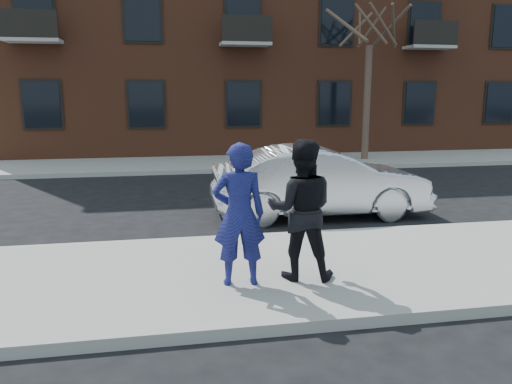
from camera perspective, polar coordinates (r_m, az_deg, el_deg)
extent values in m
plane|color=black|center=(8.10, 12.47, -8.25)|extent=(100.00, 100.00, 0.00)
cube|color=gray|center=(7.85, 13.20, -8.32)|extent=(50.00, 3.50, 0.15)
cube|color=#999691|center=(9.45, 8.87, -4.77)|extent=(50.00, 0.10, 0.15)
cube|color=gray|center=(18.69, -0.90, 3.39)|extent=(50.00, 3.50, 0.15)
cube|color=#999691|center=(16.94, 0.10, 2.55)|extent=(50.00, 0.10, 0.15)
cube|color=brown|center=(25.72, 1.08, 18.82)|extent=(24.00, 10.00, 12.00)
cube|color=black|center=(20.44, -23.28, 9.14)|extent=(1.30, 0.06, 1.70)
cube|color=black|center=(21.12, 8.95, 9.96)|extent=(1.30, 0.06, 1.70)
cube|color=black|center=(24.69, 26.08, 9.15)|extent=(1.30, 0.06, 1.70)
cube|color=black|center=(20.62, -24.01, 18.04)|extent=(1.30, 0.06, 1.70)
cube|color=black|center=(21.29, 9.23, 18.60)|extent=(1.30, 0.06, 1.70)
cube|color=black|center=(24.83, 26.75, 16.52)|extent=(1.30, 0.06, 1.70)
cylinder|color=#3A2C22|center=(19.52, 12.54, 9.87)|extent=(0.26, 0.26, 4.20)
imported|color=silver|center=(10.89, 7.30, 1.16)|extent=(4.67, 1.69, 1.53)
imported|color=navy|center=(6.54, -1.95, -2.60)|extent=(0.71, 0.49, 1.91)
cube|color=black|center=(6.69, -2.59, 0.29)|extent=(0.08, 0.13, 0.08)
imported|color=black|center=(6.80, 5.16, -2.04)|extent=(1.08, 0.93, 1.92)
cube|color=black|center=(6.96, 3.89, -1.14)|extent=(0.08, 0.14, 0.06)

